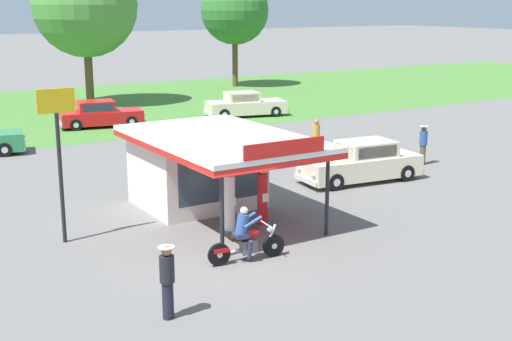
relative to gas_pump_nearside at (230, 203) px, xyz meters
name	(u,v)px	position (x,y,z in m)	size (l,w,h in m)	color
ground_plane	(234,257)	(-0.94, -1.90, -0.96)	(300.00, 300.00, 0.00)	slate
service_station_kiosk	(203,162)	(0.60, 2.87, 0.67)	(4.57, 7.42, 3.22)	silver
gas_pump_nearside	(230,203)	(0.00, 0.00, 0.00)	(0.44, 0.44, 2.09)	slate
gas_pump_offside	(262,199)	(1.20, 0.00, -0.04)	(0.44, 0.44, 2.01)	slate
motorcycle_with_rider	(245,239)	(-0.84, -2.35, -0.31)	(2.30, 0.70, 1.58)	black
featured_classic_sedan	(361,163)	(7.72, 2.87, -0.23)	(5.25, 2.36, 1.62)	beige
parked_car_back_row_right	(100,115)	(3.14, 20.47, -0.27)	(5.02, 2.62, 1.52)	red
parked_car_back_row_far_right	(245,105)	(12.22, 19.36, -0.27)	(5.38, 2.98, 1.53)	beige
bystander_admiring_sedan	(423,144)	(11.90, 3.64, -0.02)	(0.38, 0.38, 1.75)	brown
bystander_standing_back_lot	(167,280)	(-4.18, -4.49, -0.02)	(0.38, 0.38, 1.74)	black
bystander_strolling_foreground	(316,137)	(8.83, 7.38, -0.02)	(0.34, 0.34, 1.78)	black
tree_oak_left	(235,12)	(19.92, 33.77, 5.21)	(5.67, 5.67, 9.18)	brown
tree_oak_distant_spare	(85,5)	(5.59, 29.44, 5.87)	(7.15, 7.15, 10.42)	brown
roadside_pole_sign	(58,139)	(-4.62, 1.88, 2.19)	(1.10, 0.12, 4.61)	black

